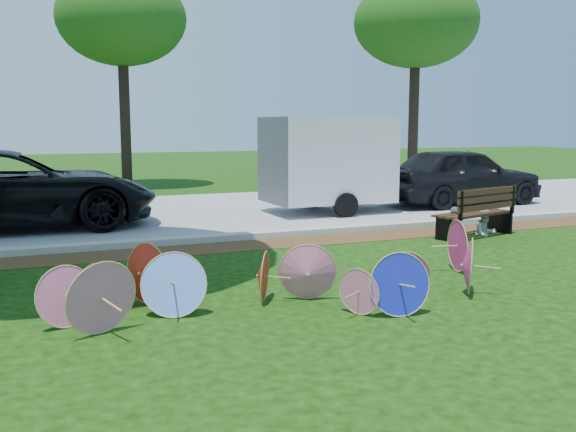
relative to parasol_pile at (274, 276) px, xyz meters
The scene contains 12 objects.
ground 0.81m from the parasol_pile, 72.62° to the right, with size 90.00×90.00×0.00m, color black.
mulch_strip 3.83m from the parasol_pile, 86.75° to the left, with size 90.00×1.00×0.01m, color #472D16.
curb 4.52m from the parasol_pile, 87.25° to the left, with size 90.00×0.30×0.12m, color #B7B5AD.
street 8.67m from the parasol_pile, 88.57° to the left, with size 90.00×8.00×0.01m, color gray.
parasol_pile is the anchor object (origin of this frame).
black_van 8.14m from the parasol_pile, 112.65° to the left, with size 2.79×6.06×1.68m, color black.
dark_pickup 11.17m from the parasol_pile, 41.55° to the left, with size 1.89×4.69×1.60m, color black.
cargo_trailer 8.51m from the parasol_pile, 59.91° to the left, with size 2.99×1.89×2.69m, color silver.
park_bench 6.24m from the parasol_pile, 29.72° to the left, with size 1.87×0.71×0.97m, color black, non-canonical shape.
person_left 5.97m from the parasol_pile, 31.81° to the left, with size 0.43×0.28×1.17m, color #373F4B.
person_right 6.57m from the parasol_pile, 28.59° to the left, with size 0.51×0.40×1.04m, color silver.
bg_trees 14.76m from the parasol_pile, 84.01° to the left, with size 21.06×7.88×7.40m.
Camera 1 is at (-2.96, -6.53, 2.22)m, focal length 40.00 mm.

